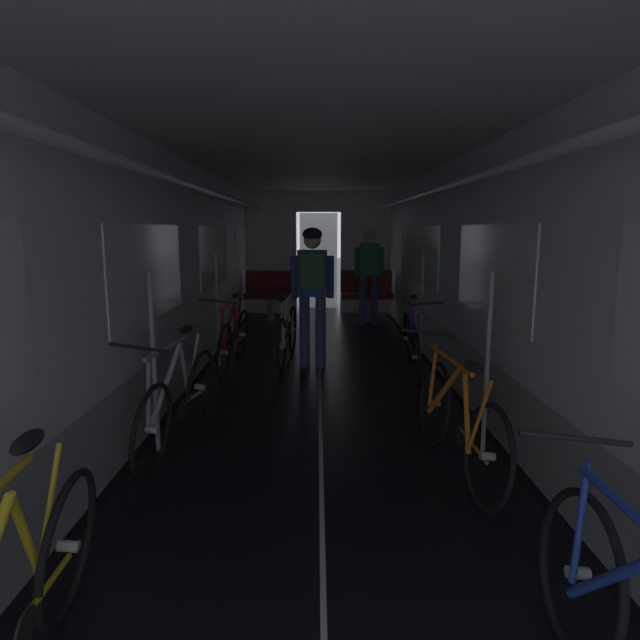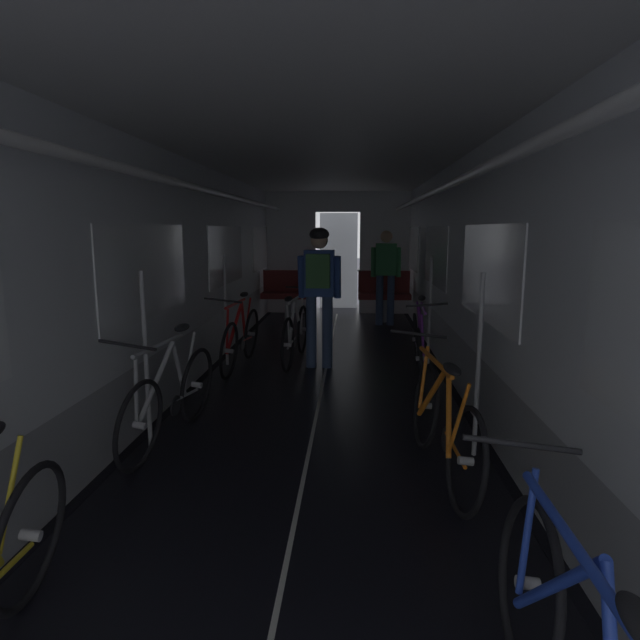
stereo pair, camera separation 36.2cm
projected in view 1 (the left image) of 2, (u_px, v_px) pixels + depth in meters
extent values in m
cube|color=black|center=(179.00, 403.00, 5.28)|extent=(0.08, 11.50, 0.01)
cube|color=black|center=(461.00, 402.00, 5.30)|extent=(0.08, 11.50, 0.01)
cube|color=beige|center=(320.00, 403.00, 5.29)|extent=(0.03, 11.27, 0.00)
cube|color=#9EA0A5|center=(167.00, 374.00, 5.23)|extent=(0.12, 11.50, 0.60)
cube|color=silver|center=(161.00, 249.00, 5.03)|extent=(0.12, 11.50, 1.85)
cube|color=white|center=(150.00, 272.00, 4.49)|extent=(0.02, 1.90, 0.80)
cube|color=white|center=(215.00, 256.00, 7.32)|extent=(0.02, 1.90, 0.80)
cube|color=white|center=(243.00, 248.00, 10.16)|extent=(0.02, 1.90, 0.80)
cube|color=yellow|center=(163.00, 269.00, 4.88)|extent=(0.01, 0.20, 0.28)
cylinder|color=white|center=(194.00, 187.00, 4.93)|extent=(0.07, 11.04, 0.07)
cylinder|color=#B7BABF|center=(154.00, 364.00, 4.03)|extent=(0.04, 0.04, 1.40)
cylinder|color=#B7BABF|center=(217.00, 312.00, 6.60)|extent=(0.04, 0.04, 1.40)
cube|color=#9EA0A5|center=(473.00, 374.00, 5.25)|extent=(0.12, 11.50, 0.60)
cube|color=silver|center=(479.00, 249.00, 5.04)|extent=(0.12, 11.50, 1.85)
cube|color=white|center=(491.00, 272.00, 4.50)|extent=(0.02, 1.90, 0.80)
cube|color=white|center=(424.00, 256.00, 7.34)|extent=(0.02, 1.90, 0.80)
cube|color=white|center=(394.00, 248.00, 10.17)|extent=(0.02, 1.90, 0.80)
cube|color=yellow|center=(477.00, 269.00, 4.88)|extent=(0.01, 0.20, 0.28)
cylinder|color=white|center=(446.00, 187.00, 4.94)|extent=(0.07, 11.04, 0.07)
cylinder|color=#B7BABF|center=(487.00, 364.00, 4.05)|extent=(0.04, 0.04, 1.40)
cylinder|color=#B7BABF|center=(421.00, 311.00, 6.61)|extent=(0.04, 0.04, 1.40)
cube|color=silver|center=(272.00, 253.00, 10.81)|extent=(1.00, 0.12, 2.45)
cube|color=silver|center=(365.00, 253.00, 10.82)|extent=(1.00, 0.12, 2.45)
cube|color=silver|center=(319.00, 202.00, 10.64)|extent=(0.90, 0.12, 0.40)
cube|color=#4C4F54|center=(319.00, 261.00, 11.53)|extent=(0.81, 0.04, 2.05)
cube|color=silver|center=(320.00, 141.00, 4.87)|extent=(3.14, 11.62, 0.12)
cylinder|color=gray|center=(271.00, 310.00, 9.93)|extent=(0.12, 0.12, 0.44)
cube|color=maroon|center=(270.00, 295.00, 9.89)|extent=(0.96, 0.44, 0.10)
cube|color=maroon|center=(271.00, 281.00, 10.03)|extent=(0.96, 0.08, 0.40)
torus|color=gray|center=(248.00, 270.00, 10.02)|extent=(0.14, 0.14, 0.02)
cylinder|color=gray|center=(367.00, 310.00, 9.94)|extent=(0.12, 0.12, 0.44)
cube|color=maroon|center=(367.00, 295.00, 9.89)|extent=(0.96, 0.44, 0.10)
cube|color=maroon|center=(366.00, 281.00, 10.04)|extent=(0.96, 0.08, 0.40)
torus|color=gray|center=(344.00, 270.00, 10.03)|extent=(0.14, 0.14, 0.02)
torus|color=black|center=(408.00, 338.00, 6.81)|extent=(0.14, 0.68, 0.67)
cylinder|color=#B2B2B7|center=(408.00, 338.00, 6.81)|extent=(0.10, 0.06, 0.06)
torus|color=black|center=(416.00, 357.00, 5.80)|extent=(0.14, 0.68, 0.67)
cylinder|color=#B2B2B7|center=(416.00, 357.00, 5.80)|extent=(0.10, 0.06, 0.06)
cylinder|color=purple|center=(416.00, 332.00, 6.07)|extent=(0.06, 0.54, 0.56)
cylinder|color=purple|center=(412.00, 325.00, 6.48)|extent=(0.11, 0.34, 0.55)
cylinder|color=purple|center=(417.00, 307.00, 6.18)|extent=(0.10, 0.82, 0.04)
cylinder|color=purple|center=(410.00, 320.00, 6.70)|extent=(0.06, 0.17, 0.49)
cylinder|color=purple|center=(409.00, 343.00, 6.59)|extent=(0.06, 0.45, 0.07)
cylinder|color=purple|center=(419.00, 335.00, 5.79)|extent=(0.08, 0.09, 0.49)
cylinder|color=black|center=(411.00, 349.00, 6.37)|extent=(0.04, 0.17, 0.17)
ellipsoid|color=black|center=(414.00, 297.00, 6.59)|extent=(0.11, 0.25, 0.07)
cylinder|color=black|center=(423.00, 304.00, 5.71)|extent=(0.44, 0.06, 0.06)
torus|color=black|center=(68.00, 546.00, 2.34)|extent=(0.18, 0.68, 0.67)
cylinder|color=#B2B2B7|center=(68.00, 546.00, 2.34)|extent=(0.10, 0.06, 0.06)
cylinder|color=yellow|center=(27.00, 540.00, 2.01)|extent=(0.13, 0.34, 0.55)
cylinder|color=yellow|center=(50.00, 504.00, 2.23)|extent=(0.08, 0.17, 0.49)
cylinder|color=yellow|center=(49.00, 584.00, 2.12)|extent=(0.07, 0.45, 0.07)
cylinder|color=black|center=(25.00, 631.00, 1.91)|extent=(0.05, 0.17, 0.17)
ellipsoid|color=black|center=(28.00, 442.00, 2.13)|extent=(0.12, 0.25, 0.07)
torus|color=black|center=(200.00, 387.00, 4.69)|extent=(0.18, 0.68, 0.67)
cylinder|color=#B2B2B7|center=(200.00, 387.00, 4.69)|extent=(0.10, 0.06, 0.06)
torus|color=black|center=(152.00, 430.00, 3.69)|extent=(0.18, 0.68, 0.67)
cylinder|color=#B2B2B7|center=(152.00, 430.00, 3.69)|extent=(0.10, 0.06, 0.06)
cylinder|color=#ADAFB5|center=(165.00, 386.00, 3.97)|extent=(0.16, 0.53, 0.56)
cylinder|color=#ADAFB5|center=(185.00, 372.00, 4.37)|extent=(0.07, 0.35, 0.55)
cylinder|color=#ADAFB5|center=(168.00, 347.00, 4.08)|extent=(0.13, 0.82, 0.04)
cylinder|color=#ADAFB5|center=(194.00, 363.00, 4.59)|extent=(0.10, 0.16, 0.49)
cylinder|color=#ADAFB5|center=(192.00, 397.00, 4.47)|extent=(0.07, 0.45, 0.07)
cylinder|color=#ADAFB5|center=(148.00, 395.00, 3.68)|extent=(0.08, 0.10, 0.49)
cylinder|color=black|center=(183.00, 409.00, 4.26)|extent=(0.05, 0.17, 0.17)
ellipsoid|color=black|center=(186.00, 329.00, 4.49)|extent=(0.12, 0.25, 0.07)
cylinder|color=black|center=(139.00, 348.00, 3.61)|extent=(0.44, 0.07, 0.07)
torus|color=black|center=(487.00, 456.00, 3.27)|extent=(0.19, 0.68, 0.67)
cylinder|color=#B2B2B7|center=(487.00, 456.00, 3.27)|extent=(0.10, 0.06, 0.06)
torus|color=black|center=(434.00, 403.00, 4.26)|extent=(0.19, 0.68, 0.67)
cylinder|color=#B2B2B7|center=(434.00, 403.00, 4.26)|extent=(0.10, 0.06, 0.06)
cylinder|color=orange|center=(445.00, 389.00, 3.92)|extent=(0.16, 0.53, 0.56)
cylinder|color=orange|center=(466.00, 407.00, 3.51)|extent=(0.08, 0.35, 0.55)
cylinder|color=orange|center=(450.00, 359.00, 3.72)|extent=(0.12, 0.82, 0.04)
cylinder|color=orange|center=(480.00, 415.00, 3.29)|extent=(0.10, 0.16, 0.49)
cylinder|color=orange|center=(473.00, 445.00, 3.49)|extent=(0.07, 0.45, 0.07)
cylinder|color=orange|center=(433.00, 375.00, 4.19)|extent=(0.09, 0.10, 0.49)
cylinder|color=black|center=(461.00, 435.00, 3.71)|extent=(0.05, 0.17, 0.17)
ellipsoid|color=black|center=(473.00, 367.00, 3.28)|extent=(0.12, 0.25, 0.07)
cylinder|color=black|center=(428.00, 333.00, 4.15)|extent=(0.44, 0.07, 0.08)
torus|color=black|center=(578.00, 573.00, 2.16)|extent=(0.11, 0.67, 0.67)
cylinder|color=#B2B2B7|center=(578.00, 573.00, 2.16)|extent=(0.10, 0.05, 0.06)
cylinder|color=#2342B7|center=(620.00, 574.00, 1.81)|extent=(0.10, 0.54, 0.56)
cylinder|color=#2342B7|center=(580.00, 522.00, 2.09)|extent=(0.08, 0.09, 0.49)
cylinder|color=black|center=(575.00, 438.00, 2.05)|extent=(0.44, 0.03, 0.07)
torus|color=black|center=(242.00, 335.00, 7.01)|extent=(0.14, 0.67, 0.67)
cylinder|color=#B2B2B7|center=(242.00, 335.00, 7.01)|extent=(0.10, 0.06, 0.06)
torus|color=black|center=(224.00, 352.00, 6.01)|extent=(0.14, 0.67, 0.67)
cylinder|color=#B2B2B7|center=(224.00, 352.00, 6.01)|extent=(0.10, 0.06, 0.06)
cylinder|color=red|center=(228.00, 328.00, 6.28)|extent=(0.12, 0.54, 0.56)
cylinder|color=red|center=(235.00, 322.00, 6.69)|extent=(0.07, 0.35, 0.55)
cylinder|color=red|center=(228.00, 304.00, 6.39)|extent=(0.09, 0.82, 0.04)
cylinder|color=red|center=(239.00, 318.00, 6.91)|extent=(0.08, 0.16, 0.49)
cylinder|color=red|center=(239.00, 340.00, 6.80)|extent=(0.05, 0.45, 0.07)
cylinder|color=red|center=(222.00, 331.00, 6.00)|extent=(0.07, 0.09, 0.49)
cylinder|color=black|center=(235.00, 345.00, 6.58)|extent=(0.04, 0.17, 0.17)
ellipsoid|color=black|center=(235.00, 295.00, 6.81)|extent=(0.11, 0.25, 0.07)
cylinder|color=black|center=(218.00, 301.00, 5.92)|extent=(0.44, 0.05, 0.07)
cylinder|color=#384C75|center=(305.00, 332.00, 6.60)|extent=(0.13, 0.13, 0.90)
cylinder|color=#384C75|center=(321.00, 332.00, 6.60)|extent=(0.13, 0.13, 0.90)
cube|color=#2D4C99|center=(312.00, 273.00, 6.47)|extent=(0.36, 0.23, 0.56)
cylinder|color=#2D4C99|center=(295.00, 277.00, 6.51)|extent=(0.09, 0.20, 0.53)
cylinder|color=#2D4C99|center=(330.00, 277.00, 6.50)|extent=(0.09, 0.20, 0.53)
sphere|color=beige|center=(312.00, 240.00, 6.41)|extent=(0.21, 0.21, 0.21)
ellipsoid|color=black|center=(312.00, 234.00, 6.39)|extent=(0.25, 0.28, 0.16)
cube|color=#3D703D|center=(312.00, 271.00, 6.30)|extent=(0.28, 0.17, 0.40)
torus|color=black|center=(282.00, 345.00, 6.36)|extent=(0.10, 0.67, 0.67)
cylinder|color=#B2B2B7|center=(282.00, 345.00, 6.36)|extent=(0.09, 0.06, 0.05)
torus|color=black|center=(293.00, 330.00, 7.36)|extent=(0.10, 0.67, 0.67)
cylinder|color=#B2B2B7|center=(293.00, 330.00, 7.36)|extent=(0.09, 0.06, 0.05)
cylinder|color=silver|center=(289.00, 318.00, 7.02)|extent=(0.07, 0.54, 0.56)
cylinder|color=silver|center=(285.00, 323.00, 6.61)|extent=(0.07, 0.34, 0.55)
cylinder|color=silver|center=(287.00, 299.00, 6.82)|extent=(0.10, 0.82, 0.03)
cylinder|color=silver|center=(282.00, 325.00, 6.39)|extent=(0.03, 0.17, 0.49)
cylinder|color=silver|center=(285.00, 343.00, 6.59)|extent=(0.06, 0.45, 0.07)
cylinder|color=silver|center=(292.00, 313.00, 7.29)|extent=(0.04, 0.09, 0.49)
cylinder|color=black|center=(287.00, 341.00, 6.81)|extent=(0.03, 0.17, 0.17)
ellipsoid|color=black|center=(282.00, 299.00, 6.39)|extent=(0.11, 0.25, 0.06)
cylinder|color=black|center=(291.00, 288.00, 7.26)|extent=(0.44, 0.06, 0.03)
cylinder|color=#384C75|center=(374.00, 300.00, 9.61)|extent=(0.13, 0.13, 0.90)
cylinder|color=#384C75|center=(363.00, 300.00, 9.61)|extent=(0.13, 0.13, 0.90)
cube|color=#337F47|center=(369.00, 259.00, 9.48)|extent=(0.36, 0.22, 0.56)
cylinder|color=#337F47|center=(381.00, 262.00, 9.47)|extent=(0.09, 0.20, 0.53)
cylinder|color=#337F47|center=(357.00, 262.00, 9.47)|extent=(0.09, 0.20, 0.53)
sphere|color=tan|center=(369.00, 237.00, 9.41)|extent=(0.21, 0.21, 0.21)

